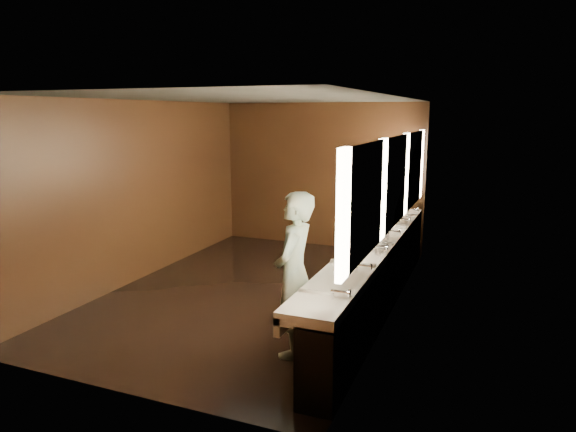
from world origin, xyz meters
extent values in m
plane|color=black|center=(0.00, 0.00, 0.00)|extent=(6.00, 6.00, 0.00)
cube|color=#2D2D2B|center=(0.00, 0.00, 2.80)|extent=(4.00, 6.00, 0.02)
cube|color=black|center=(0.00, 3.00, 1.40)|extent=(4.00, 0.02, 2.80)
cube|color=black|center=(0.00, -3.00, 1.40)|extent=(4.00, 0.02, 2.80)
cube|color=black|center=(-2.00, 0.00, 1.40)|extent=(0.02, 6.00, 2.80)
cube|color=black|center=(2.00, 0.00, 1.40)|extent=(0.02, 6.00, 2.80)
cube|color=black|center=(1.82, 0.00, 0.40)|extent=(0.36, 5.40, 0.81)
cube|color=white|center=(1.73, 0.00, 0.85)|extent=(0.55, 5.40, 0.12)
cube|color=white|center=(1.48, 0.00, 0.77)|extent=(0.06, 5.40, 0.18)
cylinder|color=silver|center=(1.91, -2.20, 0.99)|extent=(0.18, 0.04, 0.04)
cylinder|color=silver|center=(1.91, -1.32, 0.99)|extent=(0.18, 0.04, 0.04)
cylinder|color=silver|center=(1.91, -0.44, 0.99)|extent=(0.18, 0.04, 0.04)
cylinder|color=silver|center=(1.91, 0.44, 0.99)|extent=(0.18, 0.04, 0.04)
cylinder|color=silver|center=(1.91, 1.32, 0.99)|extent=(0.18, 0.04, 0.04)
cylinder|color=silver|center=(1.91, 2.20, 0.99)|extent=(0.18, 0.04, 0.04)
cube|color=#FFEABE|center=(1.97, -2.40, 1.75)|extent=(0.06, 0.22, 1.15)
cube|color=white|center=(1.99, -1.60, 1.75)|extent=(0.03, 1.32, 1.15)
cube|color=#FFEABE|center=(1.97, -0.80, 1.75)|extent=(0.06, 0.23, 1.15)
cube|color=white|center=(1.99, 0.00, 1.75)|extent=(0.03, 1.32, 1.15)
cube|color=#FFEABE|center=(1.97, 0.80, 1.75)|extent=(0.06, 0.23, 1.15)
cube|color=white|center=(1.99, 1.60, 1.75)|extent=(0.03, 1.32, 1.15)
cube|color=#FFEABE|center=(1.97, 2.40, 1.75)|extent=(0.06, 0.22, 1.15)
imported|color=#99D9E4|center=(1.23, -1.62, 0.90)|extent=(0.46, 0.68, 1.80)
cylinder|color=black|center=(1.58, -1.09, 0.31)|extent=(0.51, 0.51, 0.62)
camera|label=1|loc=(3.13, -6.53, 2.60)|focal=32.00mm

